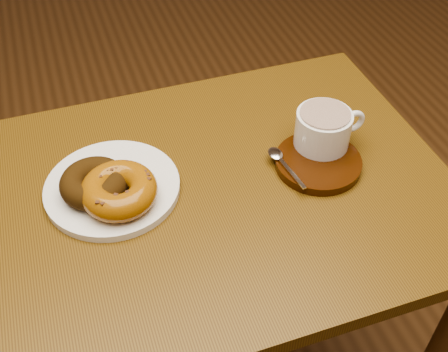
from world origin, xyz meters
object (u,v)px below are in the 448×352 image
object	(u,v)px
saucer	(318,162)
coffee_cup	(324,128)
cafe_table	(214,233)
donut_plate	(112,188)

from	to	relation	value
saucer	coffee_cup	distance (m)	0.06
cafe_table	coffee_cup	xyz separation A→B (m)	(0.21, 0.03, 0.17)
donut_plate	coffee_cup	xyz separation A→B (m)	(0.37, -0.02, 0.04)
donut_plate	saucer	world-z (taller)	saucer
donut_plate	saucer	bearing A→B (deg)	-9.06
saucer	coffee_cup	size ratio (longest dim) A/B	1.16
cafe_table	saucer	size ratio (longest dim) A/B	5.40
donut_plate	coffee_cup	world-z (taller)	coffee_cup
coffee_cup	cafe_table	bearing A→B (deg)	-171.42
cafe_table	donut_plate	size ratio (longest dim) A/B	3.60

